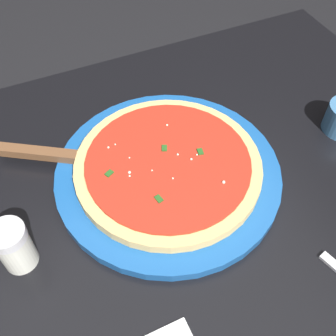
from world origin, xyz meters
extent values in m
cube|color=black|center=(0.41, 0.29, 0.36)|extent=(0.06, 0.06, 0.73)
cube|color=black|center=(0.00, 0.00, 0.74)|extent=(0.95, 0.73, 0.03)
cylinder|color=#195199|center=(-0.01, 0.05, 0.77)|extent=(0.34, 0.34, 0.02)
cylinder|color=#DBB26B|center=(-0.01, 0.05, 0.78)|extent=(0.28, 0.28, 0.02)
cylinder|color=red|center=(-0.01, 0.05, 0.79)|extent=(0.25, 0.25, 0.00)
sphere|color=#EFEACC|center=(-0.07, 0.05, 0.80)|extent=(0.00, 0.00, 0.00)
sphere|color=#EFEACC|center=(0.02, 0.12, 0.80)|extent=(0.00, 0.00, 0.00)
sphere|color=#EFEACC|center=(-0.08, 0.11, 0.80)|extent=(0.00, 0.00, 0.00)
sphere|color=#EFEACC|center=(-0.01, 0.02, 0.80)|extent=(0.00, 0.00, 0.00)
sphere|color=#EFEACC|center=(0.04, 0.04, 0.80)|extent=(0.00, 0.00, 0.00)
sphere|color=#EFEACC|center=(-0.07, 0.11, 0.80)|extent=(0.00, 0.00, 0.00)
sphere|color=#EFEACC|center=(-0.06, 0.05, 0.80)|extent=(0.00, 0.00, 0.00)
sphere|color=#EFEACC|center=(0.03, 0.04, 0.80)|extent=(0.00, 0.00, 0.00)
sphere|color=#EFEACC|center=(-0.06, 0.08, 0.80)|extent=(0.00, 0.00, 0.00)
sphere|color=#EFEACC|center=(0.01, 0.05, 0.80)|extent=(0.00, 0.00, 0.00)
sphere|color=#EFEACC|center=(-0.03, 0.04, 0.80)|extent=(0.00, 0.00, 0.00)
sphere|color=#EFEACC|center=(0.05, -0.02, 0.80)|extent=(0.00, 0.00, 0.00)
cube|color=#23561E|center=(-0.04, -0.01, 0.80)|extent=(0.01, 0.01, 0.00)
cube|color=#23561E|center=(0.05, 0.05, 0.80)|extent=(0.01, 0.01, 0.00)
cube|color=#23561E|center=(-0.09, 0.06, 0.80)|extent=(0.01, 0.01, 0.00)
cube|color=#23561E|center=(0.00, 0.07, 0.80)|extent=(0.01, 0.01, 0.00)
cube|color=silver|center=(-0.08, 0.10, 0.78)|extent=(0.11, 0.11, 0.00)
cube|color=brown|center=(-0.18, 0.16, 0.78)|extent=(0.12, 0.08, 0.01)
cylinder|color=silver|center=(-0.24, 0.00, 0.79)|extent=(0.04, 0.04, 0.06)
cylinder|color=silver|center=(-0.24, 0.00, 0.82)|extent=(0.05, 0.05, 0.01)
camera|label=1|loc=(-0.16, -0.30, 1.25)|focal=43.32mm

